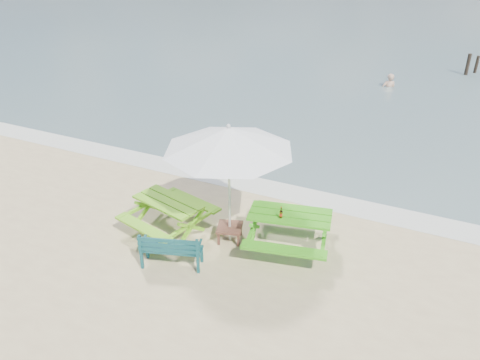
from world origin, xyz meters
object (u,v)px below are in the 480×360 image
at_px(beer_bottle, 281,214).
at_px(swimmer, 388,92).
at_px(picnic_table_right, 289,231).
at_px(picnic_table_left, 169,216).
at_px(park_bench, 172,255).
at_px(side_table, 230,233).
at_px(patio_umbrella, 229,139).

bearing_deg(beer_bottle, swimmer, 89.76).
bearing_deg(picnic_table_right, picnic_table_left, -168.15).
xyz_separation_m(park_bench, side_table, (0.69, 1.35, -0.05)).
height_order(picnic_table_right, swimmer, picnic_table_right).
distance_m(picnic_table_left, patio_umbrella, 2.60).
relative_size(patio_umbrella, swimmer, 2.08).
distance_m(park_bench, beer_bottle, 2.47).
height_order(park_bench, beer_bottle, beer_bottle).
bearing_deg(swimmer, patio_umbrella, -95.03).
xyz_separation_m(side_table, beer_bottle, (1.18, 0.11, 0.75)).
bearing_deg(picnic_table_left, patio_umbrella, 9.42).
bearing_deg(park_bench, beer_bottle, 37.99).
relative_size(side_table, beer_bottle, 2.67).
bearing_deg(picnic_table_left, park_bench, -55.06).
distance_m(picnic_table_right, beer_bottle, 0.59).
distance_m(patio_umbrella, swimmer, 14.34).
relative_size(patio_umbrella, beer_bottle, 13.35).
bearing_deg(beer_bottle, picnic_table_right, 60.16).
bearing_deg(patio_umbrella, beer_bottle, 5.48).
relative_size(picnic_table_left, park_bench, 1.62).
relative_size(picnic_table_right, side_table, 3.26).
bearing_deg(patio_umbrella, picnic_table_left, -170.58).
distance_m(picnic_table_right, side_table, 1.37).
distance_m(side_table, patio_umbrella, 2.33).
bearing_deg(patio_umbrella, swimmer, 84.97).
bearing_deg(side_table, picnic_table_right, 14.53).
xyz_separation_m(park_bench, beer_bottle, (1.87, 1.46, 0.70)).
xyz_separation_m(park_bench, patio_umbrella, (0.69, 1.35, 2.27)).
height_order(side_table, patio_umbrella, patio_umbrella).
bearing_deg(picnic_table_left, swimmer, 79.28).
height_order(picnic_table_right, park_bench, picnic_table_right).
height_order(picnic_table_right, patio_umbrella, patio_umbrella).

